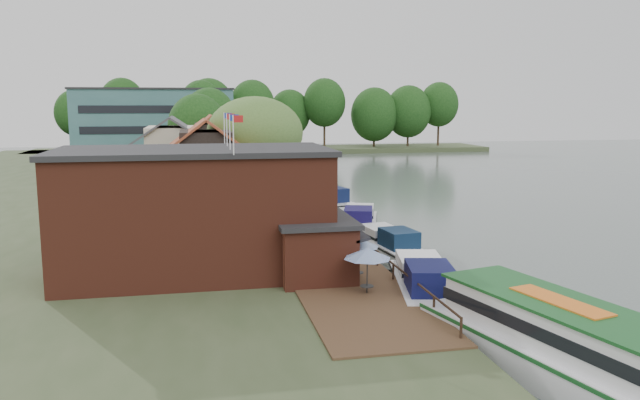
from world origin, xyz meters
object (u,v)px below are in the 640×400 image
pub (230,210)px  umbrella_1 (357,258)px  cottage_b (172,162)px  umbrella_2 (330,247)px  umbrella_5 (319,218)px  tour_boat (572,345)px  umbrella_3 (332,237)px  cottage_c (212,154)px  willow (256,155)px  cruiser_2 (359,219)px  umbrella_0 (367,271)px  umbrella_4 (317,223)px  cottage_a (206,172)px  hotel_block (156,126)px  cruiser_3 (322,197)px  umbrella_6 (315,212)px  cruiser_1 (388,240)px  swan (527,337)px  cruiser_0 (423,278)px

pub → umbrella_1: size_ratio=8.29×
cottage_b → umbrella_2: (9.83, -25.71, -2.96)m
umbrella_1 → umbrella_5: same height
tour_boat → umbrella_3: bearing=92.9°
cottage_c → umbrella_1: cottage_c is taller
umbrella_1 → umbrella_2: 3.02m
willow → cruiser_2: size_ratio=1.04×
umbrella_0 → umbrella_2: 5.54m
umbrella_4 → cruiser_2: (4.89, 6.68, -1.07)m
cottage_a → umbrella_1: 20.35m
hotel_block → cruiser_3: hotel_block is taller
cottage_c → umbrella_4: bearing=-76.4°
umbrella_6 → cruiser_2: bearing=27.8°
umbrella_1 → cruiser_2: 17.79m
pub → cruiser_3: 28.17m
pub → umbrella_4: bearing=46.3°
hotel_block → cottage_a: size_ratio=2.95×
umbrella_1 → cruiser_1: umbrella_1 is taller
pub → umbrella_6: (7.25, 11.33, -2.36)m
cottage_c → pub: bearing=-90.0°
cruiser_2 → swan: 25.01m
tour_boat → swan: 4.57m
umbrella_6 → tour_boat: 27.48m
umbrella_5 → tour_boat: 25.07m
umbrella_6 → umbrella_4: bearing=-98.8°
umbrella_1 → swan: (5.93, -7.83, -2.07)m
umbrella_5 → hotel_block: bearing=103.6°
tour_boat → cruiser_3: bearing=77.4°
umbrella_2 → swan: bearing=-57.4°
hotel_block → cruiser_3: 49.36m
cottage_a → pub: bearing=-86.2°
umbrella_1 → umbrella_2: (-0.91, 2.87, 0.00)m
swan → cottage_a: bearing=117.4°
willow → umbrella_3: size_ratio=4.39×
cruiser_3 → cruiser_0: bearing=-108.4°
cottage_a → cottage_c: same height
umbrella_2 → umbrella_3: 2.83m
umbrella_3 → cruiser_1: umbrella_3 is taller
umbrella_1 → cottage_a: bearing=112.6°
umbrella_3 → willow: bearing=99.7°
cruiser_2 → cruiser_3: 12.24m
umbrella_3 → cruiser_1: 6.16m
umbrella_4 → umbrella_5: 2.04m
cruiser_2 → umbrella_4: bearing=-109.0°
hotel_block → umbrella_4: hotel_block is taller
umbrella_6 → cruiser_3: size_ratio=0.23×
cruiser_1 → cottage_a: bearing=135.6°
pub → umbrella_2: (5.83, -0.71, -2.36)m
umbrella_5 → cruiser_2: size_ratio=0.24×
umbrella_4 → cruiser_2: umbrella_4 is taller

